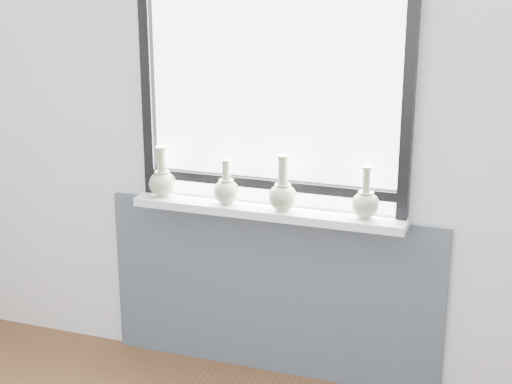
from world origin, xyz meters
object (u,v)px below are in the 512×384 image
(vase_c, at_px, (283,193))
(vase_d, at_px, (366,202))
(windowsill, at_px, (267,211))
(vase_a, at_px, (163,181))
(vase_b, at_px, (226,189))

(vase_c, distance_m, vase_d, 0.38)
(windowsill, bearing_deg, vase_d, 0.25)
(vase_a, bearing_deg, vase_b, -1.40)
(vase_c, bearing_deg, vase_b, 178.16)
(windowsill, height_order, vase_b, vase_b)
(vase_a, distance_m, vase_c, 0.62)
(vase_a, relative_size, vase_b, 1.16)
(windowsill, bearing_deg, vase_b, -176.67)
(vase_c, xyz_separation_m, vase_d, (0.38, 0.02, -0.01))
(windowsill, bearing_deg, vase_c, -14.25)
(windowsill, xyz_separation_m, vase_c, (0.08, -0.02, 0.10))
(windowsill, xyz_separation_m, vase_b, (-0.20, -0.01, 0.09))
(vase_b, xyz_separation_m, vase_c, (0.28, -0.01, 0.01))
(windowsill, relative_size, vase_b, 6.12)
(vase_d, bearing_deg, vase_b, -178.82)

